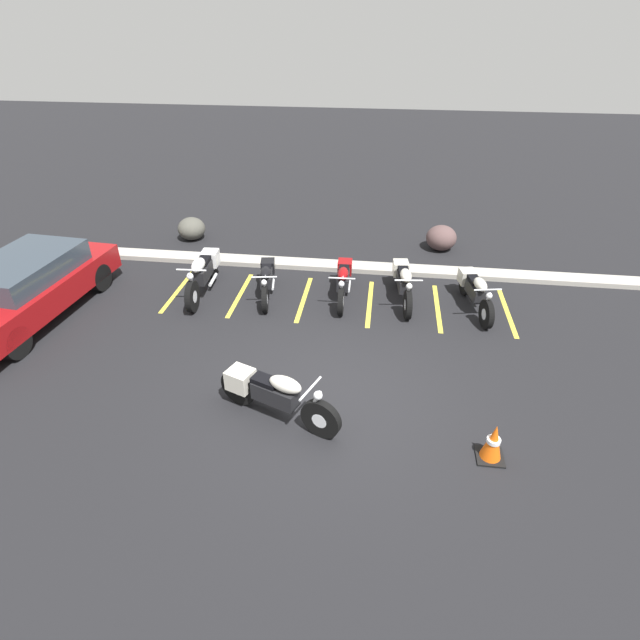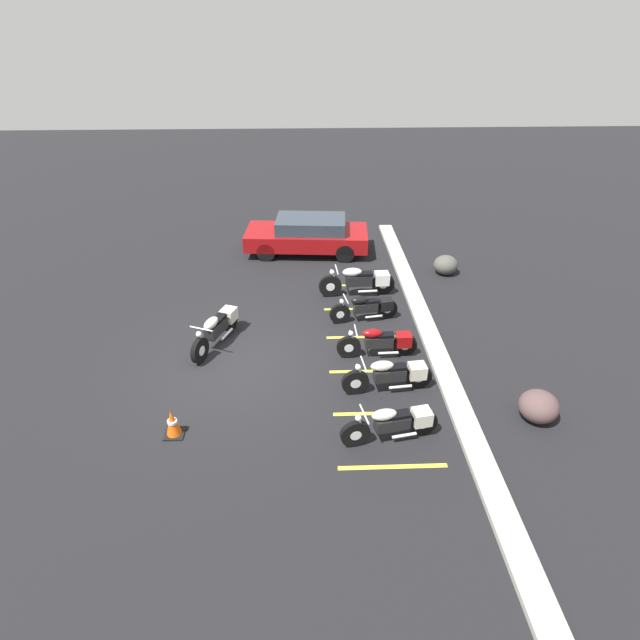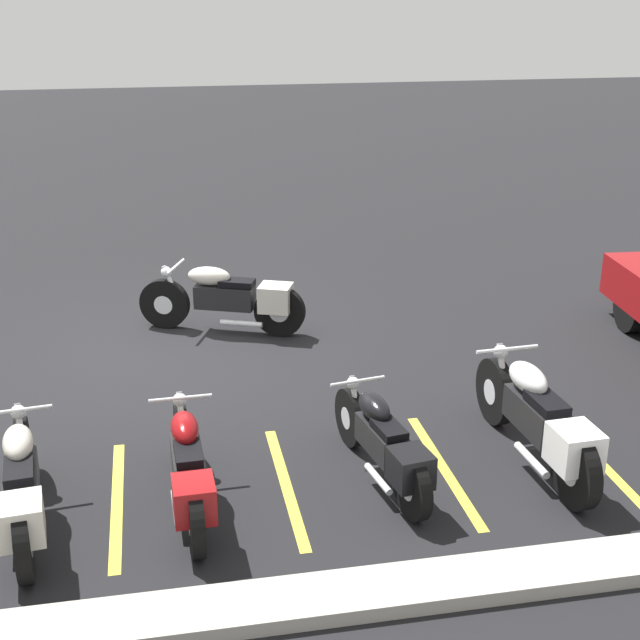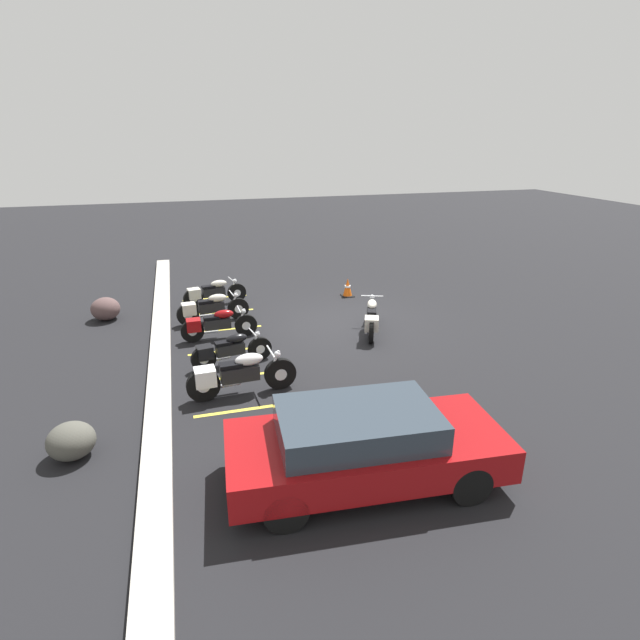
% 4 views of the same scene
% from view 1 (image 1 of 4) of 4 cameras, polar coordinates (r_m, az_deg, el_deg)
% --- Properties ---
extents(ground, '(60.00, 60.00, 0.00)m').
position_cam_1_polar(ground, '(8.53, 1.34, -9.16)').
color(ground, black).
extents(motorcycle_cream_featured, '(2.09, 1.02, 0.87)m').
position_cam_1_polar(motorcycle_cream_featured, '(7.99, -5.51, -8.34)').
color(motorcycle_cream_featured, black).
rests_on(motorcycle_cream_featured, ground).
extents(parked_bike_0, '(0.65, 2.32, 0.91)m').
position_cam_1_polar(parked_bike_0, '(11.85, -13.20, 5.39)').
color(parked_bike_0, black).
rests_on(parked_bike_0, ground).
extents(parked_bike_1, '(0.65, 1.94, 0.77)m').
position_cam_1_polar(parked_bike_1, '(11.49, -6.10, 4.79)').
color(parked_bike_1, black).
rests_on(parked_bike_1, ground).
extents(parked_bike_2, '(0.57, 2.02, 0.80)m').
position_cam_1_polar(parked_bike_2, '(11.35, 2.70, 4.67)').
color(parked_bike_2, black).
rests_on(parked_bike_2, ground).
extents(parked_bike_3, '(0.62, 2.09, 0.82)m').
position_cam_1_polar(parked_bike_3, '(11.38, 9.52, 4.39)').
color(parked_bike_3, black).
rests_on(parked_bike_3, ground).
extents(parked_bike_4, '(0.71, 2.02, 0.80)m').
position_cam_1_polar(parked_bike_4, '(11.39, 17.26, 3.30)').
color(parked_bike_4, black).
rests_on(parked_bike_4, ground).
extents(car_red, '(2.13, 4.43, 1.29)m').
position_cam_1_polar(car_red, '(12.16, -30.66, 3.28)').
color(car_red, black).
rests_on(car_red, ground).
extents(concrete_curb, '(18.00, 0.50, 0.12)m').
position_cam_1_polar(concrete_curb, '(12.79, 3.91, 6.08)').
color(concrete_curb, '#A8A399').
rests_on(concrete_curb, ground).
extents(landscape_rock_0, '(0.88, 0.88, 0.67)m').
position_cam_1_polar(landscape_rock_0, '(14.17, 13.69, 9.11)').
color(landscape_rock_0, brown).
rests_on(landscape_rock_0, ground).
extents(landscape_rock_1, '(0.87, 0.89, 0.63)m').
position_cam_1_polar(landscape_rock_1, '(14.93, -14.47, 10.08)').
color(landscape_rock_1, '#4C4B43').
rests_on(landscape_rock_1, ground).
extents(traffic_cone, '(0.40, 0.40, 0.62)m').
position_cam_1_polar(traffic_cone, '(7.82, 19.17, -13.13)').
color(traffic_cone, black).
rests_on(traffic_cone, ground).
extents(stall_line_0, '(0.10, 2.10, 0.00)m').
position_cam_1_polar(stall_line_0, '(12.22, -15.92, 3.25)').
color(stall_line_0, gold).
rests_on(stall_line_0, ground).
extents(stall_line_1, '(0.10, 2.10, 0.00)m').
position_cam_1_polar(stall_line_1, '(11.72, -9.13, 2.88)').
color(stall_line_1, gold).
rests_on(stall_line_1, ground).
extents(stall_line_2, '(0.10, 2.10, 0.00)m').
position_cam_1_polar(stall_line_2, '(11.41, -1.85, 2.44)').
color(stall_line_2, gold).
rests_on(stall_line_2, ground).
extents(stall_line_3, '(0.10, 2.10, 0.00)m').
position_cam_1_polar(stall_line_3, '(11.29, 5.70, 1.94)').
color(stall_line_3, gold).
rests_on(stall_line_3, ground).
extents(stall_line_4, '(0.10, 2.10, 0.00)m').
position_cam_1_polar(stall_line_4, '(11.36, 13.27, 1.40)').
color(stall_line_4, gold).
rests_on(stall_line_4, ground).
extents(stall_line_5, '(0.10, 2.10, 0.00)m').
position_cam_1_polar(stall_line_5, '(11.64, 20.62, 0.85)').
color(stall_line_5, gold).
rests_on(stall_line_5, ground).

